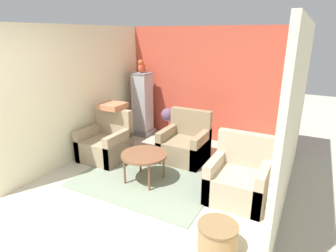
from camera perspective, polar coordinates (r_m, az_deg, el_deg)
The scene contains 14 objects.
ground_plane at distance 3.60m, azimuth -14.63°, elevation -21.28°, with size 20.00×20.00×0.00m, color beige.
wall_back_accent at distance 6.07m, azimuth 8.24°, elevation 8.13°, with size 3.72×0.06×2.41m.
wall_left at distance 5.49m, azimuth -17.29°, elevation 6.40°, with size 0.06×3.64×2.41m.
wall_right at distance 3.93m, azimuth 24.32°, elevation 1.06°, with size 0.06×3.64×2.41m.
area_rug at distance 4.62m, azimuth -4.74°, elevation -10.97°, with size 2.18×1.51×0.01m.
coffee_table at distance 4.42m, azimuth -4.88°, elevation -6.13°, with size 0.72×0.72×0.48m.
armchair_left at distance 5.38m, azimuth -12.48°, elevation -3.59°, with size 0.79×0.76×0.91m.
armchair_right at distance 4.16m, azimuth 14.14°, elevation -10.56°, with size 0.79×0.76×0.91m.
armchair_middle at distance 5.21m, azimuth 3.45°, elevation -3.90°, with size 0.79×0.76×0.91m.
birdcage at distance 6.45m, azimuth -5.20°, elevation 4.20°, with size 0.44×0.44×1.43m.
parrot at distance 6.30m, azimuth -5.42°, elevation 11.91°, with size 0.14×0.24×0.29m.
potted_plant at distance 6.29m, azimuth -0.10°, elevation 1.34°, with size 0.32×0.30×0.68m.
wicker_basket at distance 3.30m, azimuth 9.99°, elevation -21.28°, with size 0.44×0.44×0.33m.
throw_pillow at distance 5.37m, azimuth -11.15°, elevation 4.02°, with size 0.43×0.43×0.10m.
Camera 1 is at (1.99, -1.97, 2.26)m, focal length 30.00 mm.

